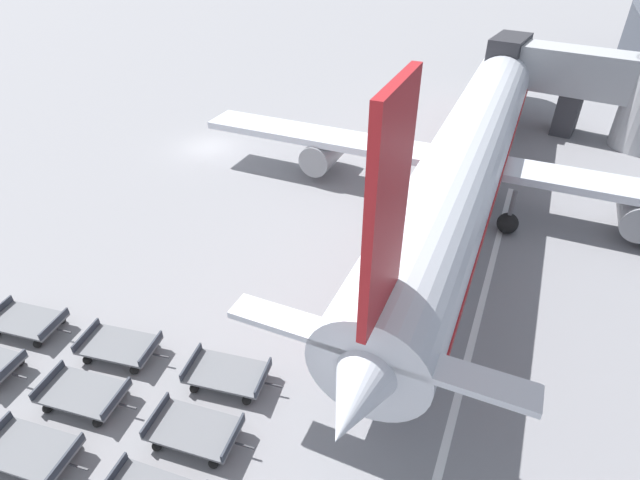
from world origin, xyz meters
TOP-DOWN VIEW (x-y plane):
  - ground_plane at (0.00, 0.00)m, footprint 500.00×500.00m
  - jet_bridge at (26.20, 13.41)m, footprint 14.45×6.19m
  - airplane at (19.09, 0.06)m, footprint 34.82×44.16m
  - baggage_dolly_row_near_col_b at (8.97, -24.02)m, footprint 3.84×2.09m
  - baggage_dolly_row_mid_a_col_b at (8.83, -21.55)m, footprint 3.84×2.10m
  - baggage_dolly_row_mid_a_col_c at (13.52, -21.22)m, footprint 3.83×2.06m
  - baggage_dolly_row_mid_b_col_a at (3.73, -19.60)m, footprint 3.84×2.12m
  - baggage_dolly_row_mid_b_col_b at (8.41, -19.16)m, footprint 3.85×2.18m
  - baggage_dolly_row_mid_b_col_c at (13.24, -18.66)m, footprint 3.85×2.16m
  - stand_guidance_stripe at (21.68, -9.30)m, footprint 0.53×22.72m

SIDE VIEW (x-z plane):
  - ground_plane at x=0.00m, z-range 0.00..0.00m
  - stand_guidance_stripe at x=21.68m, z-range 0.00..0.01m
  - baggage_dolly_row_near_col_b at x=8.97m, z-range 0.03..0.95m
  - baggage_dolly_row_mid_a_col_b at x=8.83m, z-range 0.03..0.95m
  - baggage_dolly_row_mid_a_col_c at x=13.52m, z-range 0.03..0.95m
  - baggage_dolly_row_mid_b_col_a at x=3.73m, z-range 0.03..0.95m
  - baggage_dolly_row_mid_b_col_b at x=8.41m, z-range 0.03..0.95m
  - baggage_dolly_row_mid_b_col_c at x=13.24m, z-range 0.03..0.95m
  - airplane at x=19.09m, z-range -2.70..9.68m
  - jet_bridge at x=26.20m, z-range 0.59..7.28m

